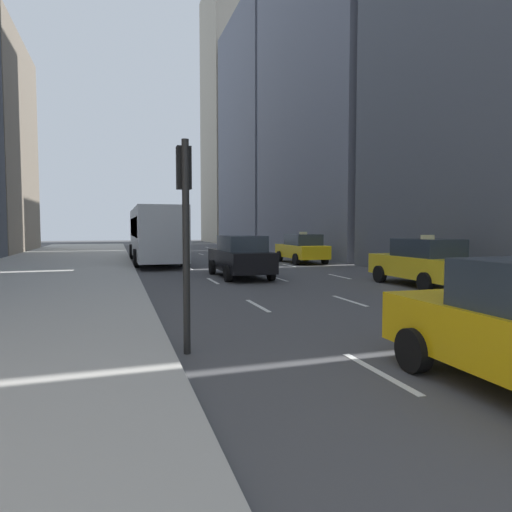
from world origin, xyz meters
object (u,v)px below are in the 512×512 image
(taxi_lead, at_px, (302,248))
(traffic_light_pole, at_px, (185,212))
(sedan_black_near, at_px, (240,256))
(city_bus, at_px, (155,233))
(taxi_second, at_px, (423,262))

(taxi_lead, distance_m, traffic_light_pole, 20.04)
(taxi_lead, relative_size, sedan_black_near, 0.92)
(taxi_lead, distance_m, sedan_black_near, 8.62)
(sedan_black_near, height_order, traffic_light_pole, traffic_light_pole)
(city_bus, relative_size, traffic_light_pole, 3.23)
(sedan_black_near, bearing_deg, taxi_second, -40.38)
(taxi_lead, relative_size, city_bus, 0.38)
(taxi_lead, bearing_deg, taxi_second, -90.00)
(taxi_lead, distance_m, city_bus, 8.93)
(taxi_second, height_order, city_bus, city_bus)
(taxi_second, relative_size, city_bus, 0.38)
(sedan_black_near, distance_m, city_bus, 9.86)
(taxi_lead, bearing_deg, traffic_light_pole, -118.55)
(taxi_second, bearing_deg, sedan_black_near, 139.62)
(taxi_lead, xyz_separation_m, city_bus, (-8.41, 2.86, 0.91))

